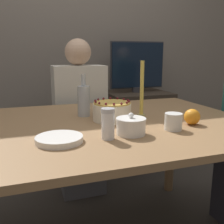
{
  "coord_description": "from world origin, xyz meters",
  "views": [
    {
      "loc": [
        -0.4,
        -1.25,
        1.11
      ],
      "look_at": [
        0.04,
        0.02,
        0.81
      ],
      "focal_mm": 42.0,
      "sensor_mm": 36.0,
      "label": 1
    }
  ],
  "objects_px": {
    "tv_monitor": "(137,66)",
    "cake": "(112,111)",
    "sugar_bowl": "(131,126)",
    "sugar_shaker": "(108,124)",
    "candle": "(142,94)",
    "person_man_blue_shirt": "(80,127)",
    "bottle": "(84,100)"
  },
  "relations": [
    {
      "from": "cake",
      "to": "tv_monitor",
      "type": "bearing_deg",
      "value": 59.72
    },
    {
      "from": "candle",
      "to": "person_man_blue_shirt",
      "type": "bearing_deg",
      "value": 105.28
    },
    {
      "from": "bottle",
      "to": "person_man_blue_shirt",
      "type": "height_order",
      "value": "person_man_blue_shirt"
    },
    {
      "from": "person_man_blue_shirt",
      "to": "tv_monitor",
      "type": "distance_m",
      "value": 0.87
    },
    {
      "from": "tv_monitor",
      "to": "candle",
      "type": "bearing_deg",
      "value": -113.05
    },
    {
      "from": "sugar_bowl",
      "to": "person_man_blue_shirt",
      "type": "distance_m",
      "value": 1.03
    },
    {
      "from": "bottle",
      "to": "tv_monitor",
      "type": "distance_m",
      "value": 1.2
    },
    {
      "from": "sugar_shaker",
      "to": "tv_monitor",
      "type": "distance_m",
      "value": 1.57
    },
    {
      "from": "sugar_bowl",
      "to": "candle",
      "type": "distance_m",
      "value": 0.34
    },
    {
      "from": "cake",
      "to": "tv_monitor",
      "type": "distance_m",
      "value": 1.26
    },
    {
      "from": "candle",
      "to": "bottle",
      "type": "xyz_separation_m",
      "value": [
        -0.29,
        0.14,
        -0.04
      ]
    },
    {
      "from": "sugar_bowl",
      "to": "bottle",
      "type": "relative_size",
      "value": 0.55
    },
    {
      "from": "sugar_shaker",
      "to": "sugar_bowl",
      "type": "bearing_deg",
      "value": 14.3
    },
    {
      "from": "sugar_shaker",
      "to": "bottle",
      "type": "relative_size",
      "value": 0.55
    },
    {
      "from": "tv_monitor",
      "to": "sugar_bowl",
      "type": "bearing_deg",
      "value": -115.24
    },
    {
      "from": "person_man_blue_shirt",
      "to": "tv_monitor",
      "type": "relative_size",
      "value": 2.23
    },
    {
      "from": "tv_monitor",
      "to": "cake",
      "type": "bearing_deg",
      "value": -120.28
    },
    {
      "from": "cake",
      "to": "tv_monitor",
      "type": "xyz_separation_m",
      "value": [
        0.63,
        1.08,
        0.18
      ]
    },
    {
      "from": "cake",
      "to": "tv_monitor",
      "type": "relative_size",
      "value": 0.37
    },
    {
      "from": "cake",
      "to": "person_man_blue_shirt",
      "type": "bearing_deg",
      "value": 91.71
    },
    {
      "from": "person_man_blue_shirt",
      "to": "cake",
      "type": "bearing_deg",
      "value": 91.71
    },
    {
      "from": "sugar_bowl",
      "to": "candle",
      "type": "xyz_separation_m",
      "value": [
        0.18,
        0.27,
        0.09
      ]
    },
    {
      "from": "sugar_shaker",
      "to": "candle",
      "type": "distance_m",
      "value": 0.43
    },
    {
      "from": "cake",
      "to": "sugar_shaker",
      "type": "bearing_deg",
      "value": -111.95
    },
    {
      "from": "sugar_bowl",
      "to": "person_man_blue_shirt",
      "type": "height_order",
      "value": "person_man_blue_shirt"
    },
    {
      "from": "cake",
      "to": "sugar_shaker",
      "type": "height_order",
      "value": "sugar_shaker"
    },
    {
      "from": "candle",
      "to": "tv_monitor",
      "type": "relative_size",
      "value": 0.56
    },
    {
      "from": "sugar_bowl",
      "to": "sugar_shaker",
      "type": "xyz_separation_m",
      "value": [
        -0.12,
        -0.03,
        0.03
      ]
    },
    {
      "from": "cake",
      "to": "person_man_blue_shirt",
      "type": "height_order",
      "value": "person_man_blue_shirt"
    },
    {
      "from": "bottle",
      "to": "tv_monitor",
      "type": "relative_size",
      "value": 0.43
    },
    {
      "from": "sugar_shaker",
      "to": "bottle",
      "type": "bearing_deg",
      "value": 90.02
    },
    {
      "from": "sugar_bowl",
      "to": "bottle",
      "type": "distance_m",
      "value": 0.43
    }
  ]
}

